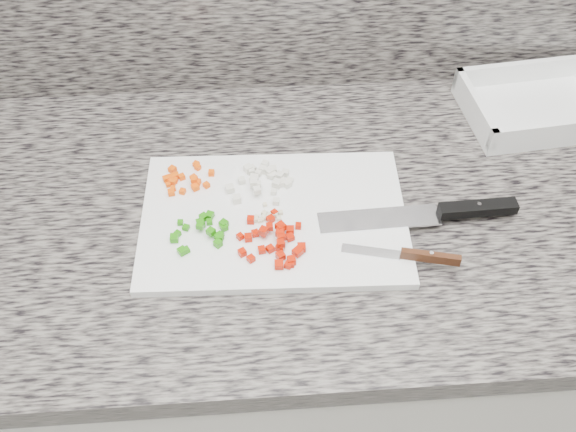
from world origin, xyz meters
name	(u,v)px	position (x,y,z in m)	size (l,w,h in m)	color
cabinet	(319,350)	(0.00, 1.44, 0.43)	(3.92, 0.62, 0.86)	silver
countertop	(330,209)	(0.00, 1.44, 0.88)	(3.96, 0.64, 0.04)	slate
cutting_board	(274,218)	(-0.09, 1.40, 0.91)	(0.40, 0.26, 0.01)	white
carrot_pile	(184,179)	(-0.23, 1.48, 0.92)	(0.08, 0.07, 0.02)	#FD5305
onion_pile	(263,179)	(-0.10, 1.48, 0.92)	(0.11, 0.09, 0.02)	silver
green_pepper_pile	(204,231)	(-0.19, 1.38, 0.92)	(0.09, 0.08, 0.02)	#227E0B
red_pepper_pile	(276,241)	(-0.09, 1.35, 0.92)	(0.10, 0.11, 0.02)	#C01702
garlic_pile	(266,216)	(-0.10, 1.40, 0.92)	(0.05, 0.04, 0.01)	beige
chef_knife	(444,212)	(0.16, 1.39, 0.92)	(0.30, 0.05, 0.02)	white
paring_knife	(415,256)	(0.10, 1.31, 0.92)	(0.17, 0.05, 0.02)	white
tray	(537,107)	(0.38, 1.62, 0.92)	(0.26, 0.20, 0.05)	white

